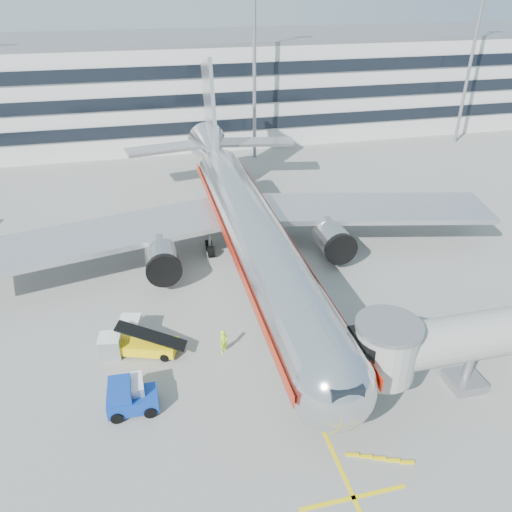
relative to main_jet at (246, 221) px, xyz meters
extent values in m
plane|color=gray|center=(0.00, -11.72, -4.23)|extent=(180.00, 180.00, 0.00)
cube|color=yellow|center=(0.00, -1.72, -4.23)|extent=(0.25, 70.00, 0.01)
cube|color=yellow|center=(0.00, -25.72, -4.23)|extent=(6.00, 0.25, 0.01)
cylinder|color=silver|center=(0.00, -3.72, -0.03)|extent=(5.00, 36.00, 5.00)
sphere|color=silver|center=(0.00, -21.72, -0.03)|extent=(5.00, 5.00, 5.00)
cone|color=silver|center=(0.00, 19.28, 0.57)|extent=(5.00, 10.00, 5.00)
cube|color=black|center=(0.00, -23.22, 1.09)|extent=(1.80, 1.20, 0.90)
cube|color=#B7B7BC|center=(13.00, 1.78, -0.83)|extent=(24.95, 12.07, 0.50)
cube|color=#B7B7BC|center=(-13.00, 1.78, -0.83)|extent=(24.95, 12.07, 0.50)
cylinder|color=#99999E|center=(8.00, -1.72, -2.03)|extent=(3.00, 4.20, 3.00)
cylinder|color=#99999E|center=(-8.00, -1.72, -2.03)|extent=(3.00, 4.20, 3.00)
cylinder|color=black|center=(8.00, -3.72, -2.03)|extent=(3.10, 0.50, 3.10)
cylinder|color=black|center=(-8.00, -3.72, -2.03)|extent=(3.10, 0.50, 3.10)
cube|color=#B7B7BC|center=(0.00, 19.78, 4.97)|extent=(0.45, 9.39, 13.72)
cube|color=#B7B7BC|center=(5.50, 20.28, 1.17)|extent=(10.41, 4.94, 0.35)
cube|color=#B7B7BC|center=(-5.50, 20.28, 1.17)|extent=(10.41, 4.94, 0.35)
cylinder|color=gray|center=(0.00, -19.72, -3.33)|extent=(0.24, 0.24, 1.80)
cylinder|color=black|center=(0.00, -19.72, -3.78)|extent=(0.35, 0.90, 0.90)
cylinder|color=gray|center=(3.20, 2.28, -3.23)|extent=(0.30, 0.30, 2.00)
cylinder|color=gray|center=(-3.20, 2.28, -3.23)|extent=(0.30, 0.30, 2.00)
cube|color=#B2200C|center=(2.52, -3.72, 0.27)|extent=(0.06, 38.00, 0.90)
cube|color=#B2200C|center=(-2.52, -3.72, 0.27)|extent=(0.06, 38.00, 0.90)
cylinder|color=#A8A8A3|center=(10.50, -19.72, -0.03)|extent=(13.00, 3.00, 3.00)
cylinder|color=#A8A8A3|center=(4.20, -19.72, -0.03)|extent=(3.80, 3.80, 3.40)
cylinder|color=gray|center=(4.20, -19.72, 1.87)|extent=(4.00, 4.00, 0.30)
cube|color=black|center=(2.90, -19.72, -0.03)|extent=(1.40, 2.60, 2.60)
cylinder|color=gray|center=(10.50, -19.72, -2.63)|extent=(0.56, 0.56, 3.20)
cube|color=gray|center=(10.50, -19.72, -3.88)|extent=(2.20, 2.20, 0.70)
cylinder|color=black|center=(9.60, -19.72, -3.88)|extent=(0.35, 0.70, 0.70)
cylinder|color=black|center=(11.40, -19.72, -3.88)|extent=(0.35, 0.70, 0.70)
cube|color=silver|center=(0.00, 46.28, 3.27)|extent=(150.00, 24.00, 15.00)
cube|color=black|center=(0.00, 34.18, -0.23)|extent=(150.00, 0.30, 1.80)
cube|color=black|center=(0.00, 34.18, 3.77)|extent=(150.00, 0.30, 1.80)
cube|color=black|center=(0.00, 34.18, 7.77)|extent=(150.00, 0.30, 1.80)
cube|color=gray|center=(0.00, 46.28, 11.07)|extent=(150.00, 24.00, 0.60)
cylinder|color=gray|center=(8.00, 30.28, 8.27)|extent=(0.50, 0.50, 25.00)
cylinder|color=gray|center=(42.00, 30.28, 8.27)|extent=(0.50, 0.50, 25.00)
cube|color=yellow|center=(-10.19, -11.29, -3.64)|extent=(5.04, 3.19, 0.75)
cube|color=black|center=(-10.19, -11.29, -2.67)|extent=(5.09, 2.76, 1.65)
cylinder|color=black|center=(-11.57, -10.01, -3.91)|extent=(0.71, 0.50, 0.65)
cylinder|color=black|center=(-12.06, -11.43, -3.91)|extent=(0.71, 0.50, 0.65)
cylinder|color=black|center=(-8.31, -11.14, -3.91)|extent=(0.71, 0.50, 0.65)
cylinder|color=black|center=(-8.81, -12.57, -3.91)|extent=(0.71, 0.50, 0.65)
cube|color=#0D3598|center=(-11.08, -16.72, -3.51)|extent=(3.15, 1.83, 1.00)
cube|color=#0D3598|center=(-11.75, -16.71, -2.50)|extent=(1.36, 1.69, 1.23)
cube|color=black|center=(-11.75, -16.71, -2.11)|extent=(1.25, 1.47, 0.11)
cylinder|color=black|center=(-12.07, -15.87, -3.84)|extent=(0.79, 0.35, 0.78)
cylinder|color=black|center=(-12.10, -17.54, -3.84)|extent=(0.79, 0.35, 0.78)
cylinder|color=black|center=(-10.06, -15.90, -3.84)|extent=(0.79, 0.35, 0.78)
cylinder|color=black|center=(-10.09, -17.57, -3.84)|extent=(0.79, 0.35, 0.78)
cube|color=#AEB0B5|center=(-11.04, -9.13, -3.45)|extent=(1.85, 1.85, 1.57)
cube|color=white|center=(-11.04, -9.13, -2.64)|extent=(1.85, 1.85, 0.06)
cube|color=#AEB0B5|center=(-12.50, -10.97, -3.45)|extent=(1.73, 1.73, 1.58)
cube|color=white|center=(-12.50, -10.97, -2.64)|extent=(1.73, 1.73, 0.06)
cube|color=#AEB0B5|center=(-11.22, -16.21, -3.32)|extent=(1.86, 1.86, 1.84)
cube|color=white|center=(-11.22, -16.21, -2.37)|extent=(1.86, 1.86, 0.07)
imported|color=#BAFF1A|center=(-4.53, -12.59, -3.30)|extent=(0.82, 0.73, 1.88)
camera|label=1|loc=(-8.91, -40.64, 19.83)|focal=35.00mm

